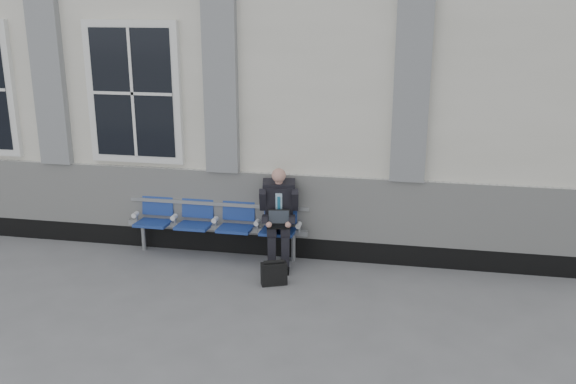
# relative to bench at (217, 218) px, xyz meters

# --- Properties ---
(ground) EXTENTS (70.00, 70.00, 0.00)m
(ground) POSITION_rel_bench_xyz_m (-1.52, -1.32, -0.55)
(ground) COLOR slate
(ground) RESTS_ON ground
(station_building) EXTENTS (14.40, 4.40, 4.49)m
(station_building) POSITION_rel_bench_xyz_m (-1.53, 2.15, 1.67)
(station_building) COLOR silver
(station_building) RESTS_ON ground
(bench) EXTENTS (2.60, 0.47, 0.91)m
(bench) POSITION_rel_bench_xyz_m (0.00, 0.00, 0.00)
(bench) COLOR #9EA0A3
(bench) RESTS_ON ground
(businessman) EXTENTS (0.56, 0.75, 1.35)m
(businessman) POSITION_rel_bench_xyz_m (0.92, -0.13, 0.19)
(businessman) COLOR black
(businessman) RESTS_ON ground
(briefcase) EXTENTS (0.35, 0.25, 0.33)m
(briefcase) POSITION_rel_bench_xyz_m (1.00, -0.82, -0.40)
(briefcase) COLOR black
(briefcase) RESTS_ON ground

